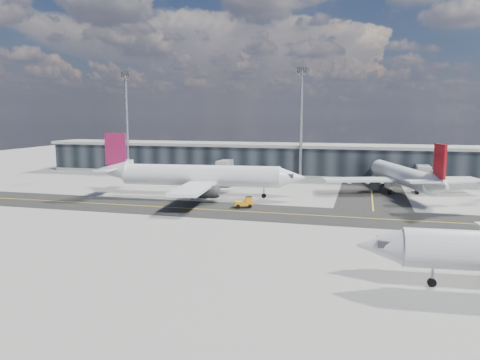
{
  "coord_description": "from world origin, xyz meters",
  "views": [
    {
      "loc": [
        16.06,
        -74.03,
        16.95
      ],
      "look_at": [
        -5.76,
        7.92,
        5.0
      ],
      "focal_mm": 35.0,
      "sensor_mm": 36.0,
      "label": 1
    }
  ],
  "objects_px": {
    "airliner_redtail": "(403,176)",
    "baggage_tug": "(245,202)",
    "service_van": "(377,181)",
    "airliner_af": "(198,176)"
  },
  "relations": [
    {
      "from": "airliner_redtail",
      "to": "baggage_tug",
      "type": "xyz_separation_m",
      "value": [
        -28.97,
        -22.91,
        -2.86
      ]
    },
    {
      "from": "service_van",
      "to": "baggage_tug",
      "type": "bearing_deg",
      "value": -116.7
    },
    {
      "from": "airliner_redtail",
      "to": "service_van",
      "type": "relative_size",
      "value": 7.13
    },
    {
      "from": "airliner_redtail",
      "to": "baggage_tug",
      "type": "bearing_deg",
      "value": -158.84
    },
    {
      "from": "airliner_af",
      "to": "airliner_redtail",
      "type": "height_order",
      "value": "airliner_af"
    },
    {
      "from": "airliner_af",
      "to": "baggage_tug",
      "type": "distance_m",
      "value": 15.85
    },
    {
      "from": "airliner_af",
      "to": "service_van",
      "type": "distance_m",
      "value": 45.68
    },
    {
      "from": "baggage_tug",
      "to": "service_van",
      "type": "height_order",
      "value": "baggage_tug"
    },
    {
      "from": "airliner_af",
      "to": "baggage_tug",
      "type": "xyz_separation_m",
      "value": [
        12.48,
        -9.19,
        -3.28
      ]
    },
    {
      "from": "airliner_af",
      "to": "service_van",
      "type": "bearing_deg",
      "value": 121.52
    }
  ]
}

